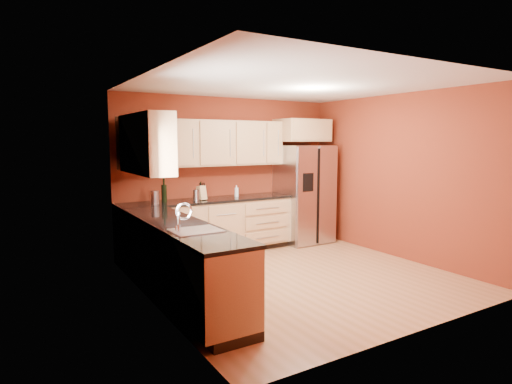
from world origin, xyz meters
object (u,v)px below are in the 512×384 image
Objects in this scene: canister_left at (196,195)px; wine_bottle_a at (201,191)px; refrigerator at (304,194)px; knife_block at (202,193)px; soap_dispenser at (236,191)px.

canister_left is 0.17m from wine_bottle_a.
refrigerator reaches higher than wine_bottle_a.
knife_block is 0.68m from soap_dispenser.
wine_bottle_a is at bearing -178.86° from soap_dispenser.
wine_bottle_a is 0.66m from soap_dispenser.
knife_block is at bearing -173.75° from soap_dispenser.
soap_dispenser is (0.67, 0.07, -0.02)m from knife_block.
wine_bottle_a is (-2.01, 0.09, 0.18)m from refrigerator.
canister_left is at bearing -142.24° from wine_bottle_a.
refrigerator is 2.03m from knife_block.
canister_left is 0.77× the size of knife_block.
soap_dispenser is at bearing 175.72° from refrigerator.
canister_left is at bearing -179.79° from refrigerator.
knife_block is (-0.01, -0.06, -0.03)m from wine_bottle_a.
refrigerator is 2.02m from wine_bottle_a.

